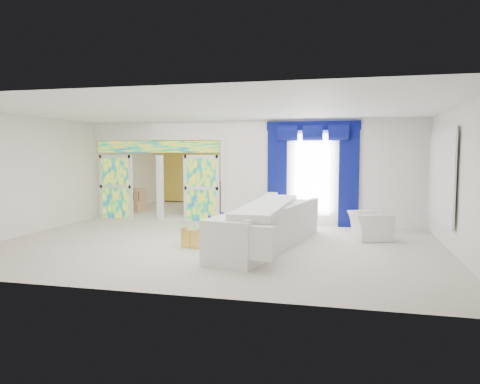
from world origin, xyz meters
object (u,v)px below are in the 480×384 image
(white_sofa, at_px, (269,227))
(armchair, at_px, (370,226))
(grand_piano, at_px, (216,197))
(coffee_table, at_px, (214,232))
(console_table, at_px, (281,220))

(white_sofa, height_order, armchair, white_sofa)
(white_sofa, bearing_deg, grand_piano, 128.48)
(coffee_table, relative_size, console_table, 1.72)
(coffee_table, relative_size, armchair, 1.89)
(white_sofa, height_order, coffee_table, white_sofa)
(white_sofa, xyz_separation_m, grand_piano, (-2.95, 5.79, 0.07))
(grand_piano, bearing_deg, coffee_table, -85.11)
(armchair, bearing_deg, console_table, 44.15)
(white_sofa, bearing_deg, console_table, 104.28)
(coffee_table, height_order, armchair, armchair)
(white_sofa, xyz_separation_m, armchair, (2.20, 1.40, -0.10))
(console_table, relative_size, grand_piano, 0.56)
(console_table, bearing_deg, grand_piano, 133.73)
(console_table, xyz_separation_m, armchair, (2.34, -1.45, 0.14))
(armchair, bearing_deg, coffee_table, 93.25)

